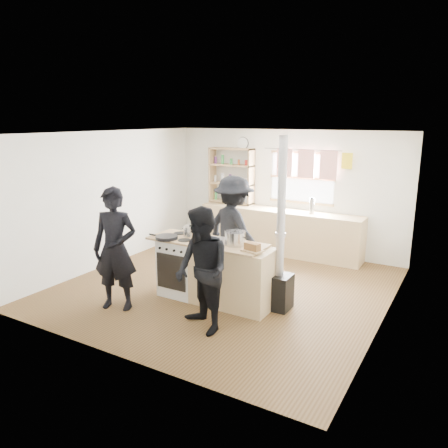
{
  "coord_description": "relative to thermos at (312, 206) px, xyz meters",
  "views": [
    {
      "loc": [
        3.39,
        -5.86,
        2.73
      ],
      "look_at": [
        0.04,
        -0.1,
        1.1
      ],
      "focal_mm": 35.0,
      "sensor_mm": 36.0,
      "label": 1
    }
  ],
  "objects": [
    {
      "name": "back_counter",
      "position": [
        -0.67,
        0.0,
        -0.6
      ],
      "size": [
        3.4,
        0.55,
        0.9
      ],
      "primitive_type": "cube",
      "color": "tan",
      "rests_on": "ground"
    },
    {
      "name": "bread_board",
      "position": [
        0.16,
        -2.9,
        -0.07
      ],
      "size": [
        0.31,
        0.25,
        0.12
      ],
      "color": "tan",
      "rests_on": "cooking_island"
    },
    {
      "name": "ground",
      "position": [
        -0.67,
        -2.22,
        -1.06
      ],
      "size": [
        5.0,
        5.0,
        0.01
      ],
      "primitive_type": "cube",
      "color": "brown",
      "rests_on": "ground"
    },
    {
      "name": "flue_heater",
      "position": [
        0.42,
        -2.54,
        -0.4
      ],
      "size": [
        0.35,
        0.35,
        2.5
      ],
      "color": "black",
      "rests_on": "ground"
    },
    {
      "name": "roast_tray",
      "position": [
        -0.51,
        -2.83,
        -0.08
      ],
      "size": [
        0.38,
        0.32,
        0.08
      ],
      "color": "silver",
      "rests_on": "cooking_island"
    },
    {
      "name": "stockpot_stove",
      "position": [
        -1.03,
        -2.67,
        -0.04
      ],
      "size": [
        0.23,
        0.23,
        0.18
      ],
      "color": "#B8B8BA",
      "rests_on": "cooking_island"
    },
    {
      "name": "cooking_island",
      "position": [
        -0.53,
        -2.77,
        -0.58
      ],
      "size": [
        1.97,
        0.64,
        0.93
      ],
      "color": "white",
      "rests_on": "ground"
    },
    {
      "name": "person_near_left",
      "position": [
        -1.64,
        -3.69,
        -0.16
      ],
      "size": [
        0.76,
        0.62,
        1.79
      ],
      "primitive_type": "imported",
      "rotation": [
        0.0,
        0.0,
        0.34
      ],
      "color": "black",
      "rests_on": "ground"
    },
    {
      "name": "person_far",
      "position": [
        -0.71,
        -1.87,
        -0.15
      ],
      "size": [
        1.32,
        1.03,
        1.8
      ],
      "primitive_type": "imported",
      "rotation": [
        0.0,
        0.0,
        2.79
      ],
      "color": "black",
      "rests_on": "ground"
    },
    {
      "name": "thermos",
      "position": [
        0.0,
        0.0,
        0.0
      ],
      "size": [
        0.1,
        0.1,
        0.3
      ],
      "primitive_type": "cylinder",
      "color": "silver",
      "rests_on": "back_counter"
    },
    {
      "name": "shelving_unit",
      "position": [
        -1.87,
        0.12,
        0.46
      ],
      "size": [
        1.0,
        0.28,
        1.2
      ],
      "color": "tan",
      "rests_on": "back_counter"
    },
    {
      "name": "stockpot_counter",
      "position": [
        -0.2,
        -2.75,
        -0.02
      ],
      "size": [
        0.3,
        0.3,
        0.22
      ],
      "color": "#B9B9BB",
      "rests_on": "cooking_island"
    },
    {
      "name": "skillet_greens",
      "position": [
        -1.25,
        -2.99,
        -0.09
      ],
      "size": [
        0.36,
        0.36,
        0.05
      ],
      "color": "black",
      "rests_on": "cooking_island"
    },
    {
      "name": "person_near_right",
      "position": [
        -0.17,
        -3.66,
        -0.23
      ],
      "size": [
        1.0,
        0.93,
        1.65
      ],
      "primitive_type": "imported",
      "rotation": [
        0.0,
        0.0,
        -0.5
      ],
      "color": "black",
      "rests_on": "ground"
    }
  ]
}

